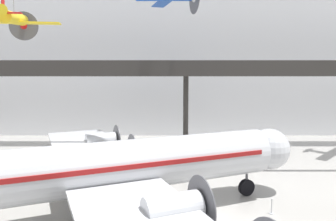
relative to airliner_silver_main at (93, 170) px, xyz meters
The scene contains 6 objects.
ground_plane 7.91m from the airliner_silver_main, ahead, with size 260.00×260.00×0.00m, color #9E9B96.
hangar_back_wall 33.28m from the airliner_silver_main, 77.01° to the left, with size 140.00×3.00×28.36m.
mezzanine_walkway 24.47m from the airliner_silver_main, 72.63° to the left, with size 110.00×3.20×11.12m.
airliner_silver_main is the anchor object (origin of this frame).
suspended_plane_yellow_lowwing 15.75m from the airliner_silver_main, 135.60° to the left, with size 7.47×6.14×10.05m.
stanchion_barrier 12.24m from the airliner_silver_main, ahead, with size 0.36×0.36×1.08m.
Camera 1 is at (-2.40, -20.83, 9.61)m, focal length 35.00 mm.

